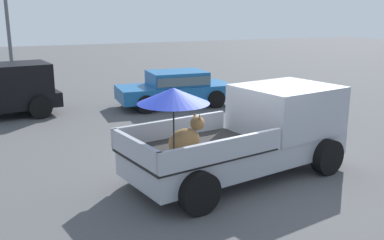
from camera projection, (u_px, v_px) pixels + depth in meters
name	position (u px, v px, depth m)	size (l,w,h in m)	color
ground_plane	(238.00, 177.00, 9.62)	(80.00, 80.00, 0.00)	#4C4C4F
pickup_truck_main	(253.00, 132.00, 9.57)	(5.31, 3.04, 2.24)	black
parked_sedan_far	(176.00, 87.00, 16.57)	(4.38, 2.14, 1.33)	black
motel_sign	(6.00, 10.00, 19.16)	(1.40, 0.16, 5.05)	#59595B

